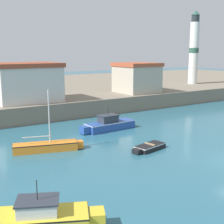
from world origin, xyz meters
TOP-DOWN VIEW (x-y plane):
  - quay_seawall at (0.00, 39.39)m, footprint 120.00×40.00m
  - sailboat_orange_0 at (-10.77, 9.99)m, footprint 5.62×2.61m
  - motorboat_yellow_1 at (-15.34, -0.69)m, footprint 5.67×3.62m
  - motorboat_blue_3 at (-2.97, 13.13)m, footprint 6.08×2.01m
  - dinghy_black_4 at (-3.65, 5.80)m, footprint 3.38×1.76m
  - lighthouse at (24.00, 27.15)m, footprint 1.69×1.69m
  - harbor_shed_near_wharf at (8.00, 22.97)m, footprint 5.44×5.61m
  - harbor_shed_far_end at (-8.00, 23.37)m, footprint 7.54×6.07m

SIDE VIEW (x-z plane):
  - dinghy_black_4 at x=-3.65m, z-range -0.02..0.48m
  - sailboat_orange_0 at x=-10.77m, z-range -2.08..2.88m
  - motorboat_blue_3 at x=-2.97m, z-range -0.66..1.81m
  - motorboat_yellow_1 at x=-15.34m, z-range -0.64..1.81m
  - quay_seawall at x=0.00m, z-range 0.00..2.01m
  - harbor_shed_near_wharf at x=8.00m, z-range 2.04..6.30m
  - harbor_shed_far_end at x=-8.00m, z-range 2.04..6.59m
  - lighthouse at x=24.00m, z-range 1.82..14.77m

